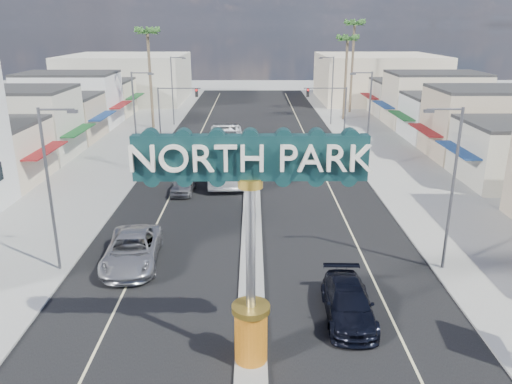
{
  "coord_description": "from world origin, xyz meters",
  "views": [
    {
      "loc": [
        0.1,
        -14.86,
        12.89
      ],
      "look_at": [
        0.25,
        9.98,
        4.56
      ],
      "focal_mm": 35.0,
      "sensor_mm": 36.0,
      "label": 1
    }
  ],
  "objects_px": {
    "streetlight_l_mid": "(136,116)",
    "palm_left_far": "(148,37)",
    "gateway_sign": "(251,226)",
    "suv_left": "(132,250)",
    "palm_right_mid": "(347,43)",
    "car_parked_left": "(184,184)",
    "traffic_signal_right": "(330,102)",
    "suv_right": "(348,303)",
    "palm_right_far": "(354,29)",
    "traffic_signal_left": "(174,102)",
    "streetlight_r_mid": "(367,116)",
    "streetlight_r_far": "(331,87)",
    "city_bus": "(226,154)",
    "streetlight_l_near": "(52,183)",
    "streetlight_r_near": "(450,182)",
    "streetlight_l_far": "(173,87)"
  },
  "relations": [
    {
      "from": "suv_right",
      "to": "city_bus",
      "type": "height_order",
      "value": "city_bus"
    },
    {
      "from": "streetlight_l_near",
      "to": "streetlight_r_near",
      "type": "height_order",
      "value": "same"
    },
    {
      "from": "streetlight_l_mid",
      "to": "car_parked_left",
      "type": "relative_size",
      "value": 2.16
    },
    {
      "from": "gateway_sign",
      "to": "traffic_signal_left",
      "type": "height_order",
      "value": "gateway_sign"
    },
    {
      "from": "palm_right_mid",
      "to": "car_parked_left",
      "type": "xyz_separation_m",
      "value": [
        -18.5,
        -32.5,
        -9.89
      ]
    },
    {
      "from": "traffic_signal_right",
      "to": "suv_left",
      "type": "bearing_deg",
      "value": -115.58
    },
    {
      "from": "streetlight_l_mid",
      "to": "palm_left_far",
      "type": "xyz_separation_m",
      "value": [
        -2.57,
        20.0,
        6.43
      ]
    },
    {
      "from": "traffic_signal_left",
      "to": "suv_left",
      "type": "height_order",
      "value": "traffic_signal_left"
    },
    {
      "from": "palm_right_far",
      "to": "suv_left",
      "type": "xyz_separation_m",
      "value": [
        -21.73,
        -51.25,
        -11.51
      ]
    },
    {
      "from": "traffic_signal_left",
      "to": "streetlight_l_near",
      "type": "distance_m",
      "value": 34.03
    },
    {
      "from": "streetlight_r_mid",
      "to": "suv_left",
      "type": "relative_size",
      "value": 1.43
    },
    {
      "from": "streetlight_r_far",
      "to": "palm_left_far",
      "type": "height_order",
      "value": "palm_left_far"
    },
    {
      "from": "suv_left",
      "to": "traffic_signal_left",
      "type": "bearing_deg",
      "value": 89.75
    },
    {
      "from": "streetlight_l_far",
      "to": "car_parked_left",
      "type": "height_order",
      "value": "streetlight_l_far"
    },
    {
      "from": "suv_left",
      "to": "palm_right_far",
      "type": "bearing_deg",
      "value": 62.55
    },
    {
      "from": "streetlight_r_near",
      "to": "suv_right",
      "type": "xyz_separation_m",
      "value": [
        -5.97,
        -4.78,
        -4.3
      ]
    },
    {
      "from": "palm_left_far",
      "to": "car_parked_left",
      "type": "xyz_separation_m",
      "value": [
        7.5,
        -26.5,
        -10.79
      ]
    },
    {
      "from": "traffic_signal_right",
      "to": "city_bus",
      "type": "xyz_separation_m",
      "value": [
        -11.5,
        -15.04,
        -2.48
      ]
    },
    {
      "from": "gateway_sign",
      "to": "suv_right",
      "type": "distance_m",
      "value": 7.55
    },
    {
      "from": "streetlight_r_mid",
      "to": "streetlight_l_far",
      "type": "bearing_deg",
      "value": 133.48
    },
    {
      "from": "streetlight_l_mid",
      "to": "suv_right",
      "type": "bearing_deg",
      "value": -58.99
    },
    {
      "from": "traffic_signal_left",
      "to": "streetlight_l_mid",
      "type": "height_order",
      "value": "streetlight_l_mid"
    },
    {
      "from": "streetlight_l_mid",
      "to": "palm_right_mid",
      "type": "xyz_separation_m",
      "value": [
        23.43,
        26.0,
        5.54
      ]
    },
    {
      "from": "suv_right",
      "to": "city_bus",
      "type": "relative_size",
      "value": 0.41
    },
    {
      "from": "gateway_sign",
      "to": "suv_right",
      "type": "xyz_separation_m",
      "value": [
        4.46,
        3.24,
        -5.16
      ]
    },
    {
      "from": "streetlight_r_mid",
      "to": "palm_right_far",
      "type": "distance_m",
      "value": 33.14
    },
    {
      "from": "streetlight_l_far",
      "to": "city_bus",
      "type": "xyz_separation_m",
      "value": [
        8.11,
        -23.05,
        -3.27
      ]
    },
    {
      "from": "gateway_sign",
      "to": "traffic_signal_left",
      "type": "bearing_deg",
      "value": 102.33
    },
    {
      "from": "traffic_signal_right",
      "to": "palm_left_far",
      "type": "bearing_deg",
      "value": 164.85
    },
    {
      "from": "streetlight_r_far",
      "to": "gateway_sign",
      "type": "bearing_deg",
      "value": -101.78
    },
    {
      "from": "streetlight_l_mid",
      "to": "palm_right_mid",
      "type": "height_order",
      "value": "palm_right_mid"
    },
    {
      "from": "palm_right_far",
      "to": "suv_left",
      "type": "height_order",
      "value": "palm_right_far"
    },
    {
      "from": "streetlight_r_far",
      "to": "suv_left",
      "type": "distance_m",
      "value": 44.88
    },
    {
      "from": "streetlight_l_near",
      "to": "streetlight_r_near",
      "type": "xyz_separation_m",
      "value": [
        20.87,
        0.0,
        0.0
      ]
    },
    {
      "from": "gateway_sign",
      "to": "suv_left",
      "type": "height_order",
      "value": "gateway_sign"
    },
    {
      "from": "traffic_signal_right",
      "to": "gateway_sign",
      "type": "bearing_deg",
      "value": -102.33
    },
    {
      "from": "suv_left",
      "to": "suv_right",
      "type": "bearing_deg",
      "value": -30.75
    },
    {
      "from": "traffic_signal_right",
      "to": "streetlight_r_far",
      "type": "xyz_separation_m",
      "value": [
        1.25,
        8.01,
        0.79
      ]
    },
    {
      "from": "gateway_sign",
      "to": "palm_left_far",
      "type": "bearing_deg",
      "value": 105.15
    },
    {
      "from": "palm_right_far",
      "to": "suv_right",
      "type": "xyz_separation_m",
      "value": [
        -10.54,
        -56.78,
        -11.62
      ]
    },
    {
      "from": "palm_right_far",
      "to": "suv_left",
      "type": "relative_size",
      "value": 2.24
    },
    {
      "from": "streetlight_r_mid",
      "to": "suv_right",
      "type": "xyz_separation_m",
      "value": [
        -5.97,
        -24.78,
        -4.3
      ]
    },
    {
      "from": "palm_right_far",
      "to": "city_bus",
      "type": "xyz_separation_m",
      "value": [
        -17.32,
        -33.05,
        -10.59
      ]
    },
    {
      "from": "suv_left",
      "to": "streetlight_r_far",
      "type": "bearing_deg",
      "value": 62.94
    },
    {
      "from": "streetlight_r_far",
      "to": "car_parked_left",
      "type": "relative_size",
      "value": 2.16
    },
    {
      "from": "streetlight_r_far",
      "to": "traffic_signal_left",
      "type": "bearing_deg",
      "value": -157.8
    },
    {
      "from": "streetlight_r_near",
      "to": "streetlight_r_mid",
      "type": "xyz_separation_m",
      "value": [
        0.0,
        20.0,
        0.0
      ]
    },
    {
      "from": "streetlight_l_near",
      "to": "suv_right",
      "type": "bearing_deg",
      "value": -17.79
    },
    {
      "from": "traffic_signal_right",
      "to": "city_bus",
      "type": "distance_m",
      "value": 19.1
    },
    {
      "from": "streetlight_r_near",
      "to": "streetlight_r_far",
      "type": "bearing_deg",
      "value": 90.0
    }
  ]
}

